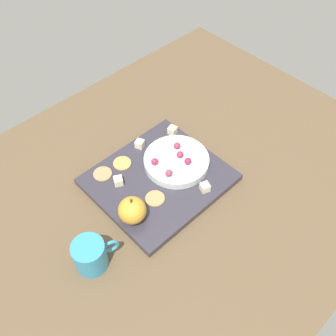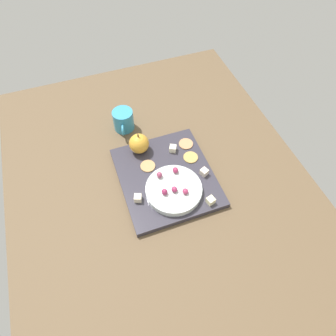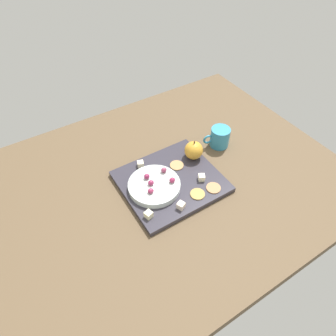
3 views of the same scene
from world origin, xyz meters
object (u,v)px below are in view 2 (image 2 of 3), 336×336
Objects in this scene: cracker_1 at (148,166)px; grape_0 at (165,192)px; serving_dish at (174,190)px; grape_3 at (174,189)px; cracker_0 at (191,157)px; cheese_cube_0 at (211,201)px; grape_4 at (176,171)px; cheese_cube_2 at (204,172)px; grape_1 at (185,191)px; cup at (123,120)px; cheese_cube_3 at (138,198)px; cracker_2 at (186,144)px; platter at (166,177)px; apple_whole at (139,144)px; cheese_cube_1 at (173,149)px; grape_2 at (159,175)px.

cracker_1 is 2.47× the size of grape_0.
grape_3 is at bearing -10.51° from serving_dish.
serving_dish is 12.97cm from cracker_1.
cheese_cube_0 is at bearing -2.90° from cracker_0.
grape_3 is at bearing -24.65° from grape_4.
cheese_cube_2 is 1.10× the size of grape_1.
cheese_cube_2 is 0.21× the size of cup.
cup is (-32.52, 4.22, 0.89)cm from cheese_cube_3.
grape_1 is at bearing -22.47° from cracker_2.
platter is 9.12cm from grape_0.
cheese_cube_3 is 0.44× the size of cracker_1.
platter is at bearing -47.10° from cracker_2.
cheese_cube_0 reaches higher than cracker_0.
grape_3 is (17.83, -10.98, 2.83)cm from cracker_2.
apple_whole reaches higher than grape_1.
grape_4 is at bearing 106.34° from cheese_cube_3.
cheese_cube_2 is at bearing 77.57° from grape_4.
serving_dish is 8.04× the size of cheese_cube_1.
cheese_cube_0 is (7.36, 9.15, 0.02)cm from serving_dish.
grape_2 reaches higher than cheese_cube_0.
cup is (-22.77, -17.16, 1.78)cm from cracker_0.
cheese_cube_0 and cheese_cube_1 have the same top height.
cheese_cube_2 is 1.00× the size of cheese_cube_3.
cheese_cube_0 is at bearing 35.39° from cracker_1.
grape_4 reaches higher than serving_dish.
cup reaches higher than grape_4.
serving_dish is 5.96cm from grape_4.
grape_4 is at bearing -15.17° from cheese_cube_1.
cracker_2 is (2.96, 15.95, -3.19)cm from apple_whole.
serving_dish is at bearing -136.38° from grape_1.
cup is at bearing -168.02° from serving_dish.
cracker_2 is 2.47× the size of grape_1.
grape_4 is (-7.80, -0.10, 0.11)cm from grape_1.
grape_3 is (11.75, -10.26, 2.83)cm from cracker_0.
cheese_cube_0 is 1.00× the size of cheese_cube_1.
cheese_cube_2 is at bearing 104.74° from grape_0.
cheese_cube_1 is at bearing 139.78° from grape_2.
apple_whole is at bearing -174.87° from grape_0.
apple_whole is 13.93cm from cup.
grape_0 is 34.56cm from cup.
cheese_cube_1 is at bearing -154.15° from cheese_cube_2.
apple_whole is 1.38× the size of cracker_2.
serving_dish is 14.69cm from cracker_0.
grape_4 reaches higher than cracker_0.
grape_3 is (4.09, -11.77, 1.93)cm from cheese_cube_2.
cheese_cube_2 is at bearing 123.24° from grape_1.
serving_dish reaches higher than cracker_0.
apple_whole is 21.38cm from grape_3.
apple_whole is at bearing 161.92° from cheese_cube_3.
grape_2 is at bearing 14.90° from cracker_1.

